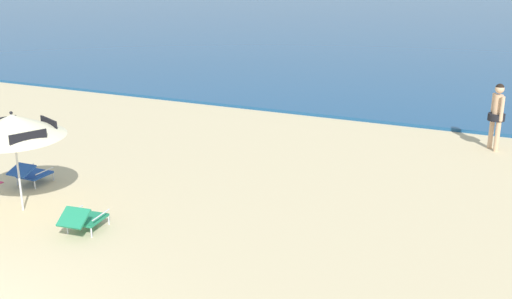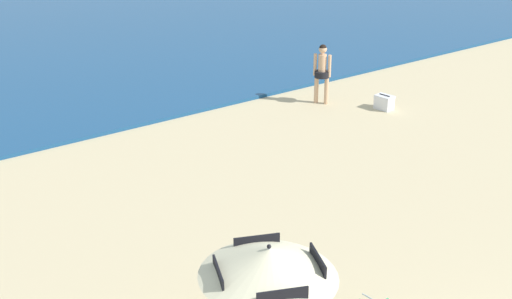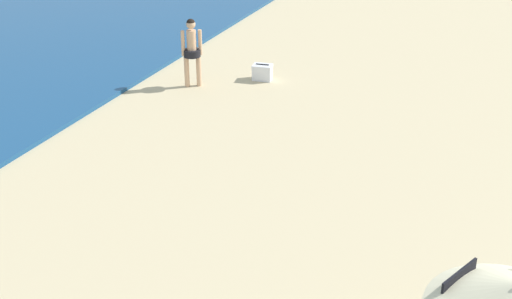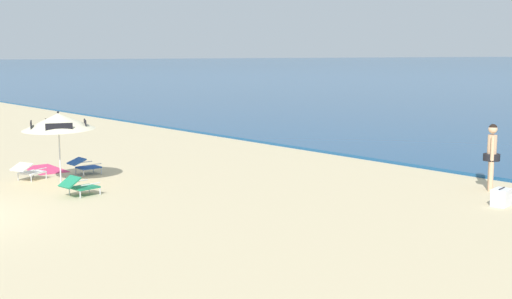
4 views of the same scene
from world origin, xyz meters
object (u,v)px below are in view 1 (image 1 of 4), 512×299
object	(u,v)px
lounge_chair_beside_umbrella	(30,173)
person_standing_near_shore	(497,112)
beach_umbrella_striped_main	(13,126)
lounge_chair_under_umbrella	(83,219)

from	to	relation	value
lounge_chair_beside_umbrella	person_standing_near_shore	bearing A→B (deg)	38.25
beach_umbrella_striped_main	lounge_chair_beside_umbrella	world-z (taller)	beach_umbrella_striped_main
lounge_chair_beside_umbrella	beach_umbrella_striped_main	bearing A→B (deg)	-51.61
beach_umbrella_striped_main	person_standing_near_shore	size ratio (longest dim) A/B	1.51
lounge_chair_under_umbrella	person_standing_near_shore	xyz separation A→B (m)	(6.24, 8.42, 0.73)
beach_umbrella_striped_main	lounge_chair_under_umbrella	world-z (taller)	beach_umbrella_striped_main
lounge_chair_beside_umbrella	person_standing_near_shore	world-z (taller)	person_standing_near_shore
person_standing_near_shore	lounge_chair_beside_umbrella	bearing A→B (deg)	-141.75
lounge_chair_beside_umbrella	person_standing_near_shore	distance (m)	11.34
lounge_chair_beside_umbrella	lounge_chair_under_umbrella	bearing A→B (deg)	-28.12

